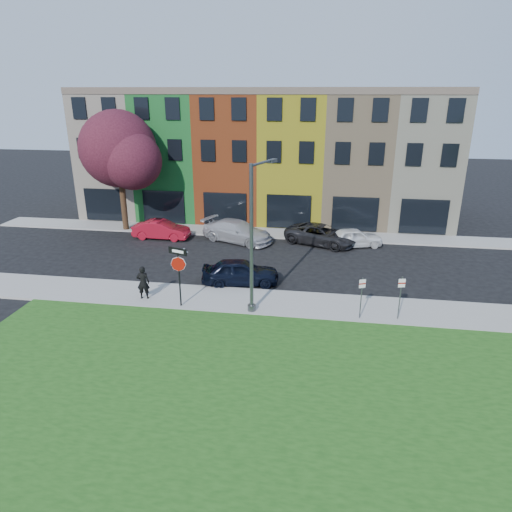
% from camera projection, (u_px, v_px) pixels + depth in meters
% --- Properties ---
extents(ground, '(120.00, 120.00, 0.00)m').
position_uv_depth(ground, '(258.00, 333.00, 20.57)').
color(ground, black).
rests_on(ground, ground).
extents(sidewalk_near, '(40.00, 3.00, 0.12)m').
position_uv_depth(sidewalk_near, '(305.00, 305.00, 23.06)').
color(sidewalk_near, gray).
rests_on(sidewalk_near, ground).
extents(sidewalk_far, '(40.00, 2.40, 0.12)m').
position_uv_depth(sidewalk_far, '(248.00, 232.00, 34.91)').
color(sidewalk_far, gray).
rests_on(sidewalk_far, ground).
extents(grass_park, '(40.00, 16.00, 0.10)m').
position_uv_depth(grass_park, '(489.00, 448.00, 13.85)').
color(grass_park, '#1D4614').
rests_on(grass_park, ground).
extents(rowhouse_block, '(30.00, 10.12, 10.00)m').
position_uv_depth(rowhouse_block, '(265.00, 156.00, 38.89)').
color(rowhouse_block, beige).
rests_on(rowhouse_block, ground).
extents(stop_sign, '(1.01, 0.38, 3.07)m').
position_uv_depth(stop_sign, '(178.00, 265.00, 22.12)').
color(stop_sign, black).
rests_on(stop_sign, sidewalk_near).
extents(man, '(0.79, 0.64, 1.77)m').
position_uv_depth(man, '(143.00, 282.00, 23.39)').
color(man, black).
rests_on(man, sidewalk_near).
extents(sedan_near, '(3.12, 4.85, 1.46)m').
position_uv_depth(sedan_near, '(240.00, 272.00, 25.49)').
color(sedan_near, black).
rests_on(sedan_near, ground).
extents(parked_car_red, '(1.62, 4.19, 1.36)m').
position_uv_depth(parked_car_red, '(161.00, 230.00, 33.37)').
color(parked_car_red, maroon).
rests_on(parked_car_red, ground).
extents(parked_car_silver, '(5.79, 6.75, 1.53)m').
position_uv_depth(parked_car_silver, '(237.00, 231.00, 32.68)').
color(parked_car_silver, '#9F9FA3').
rests_on(parked_car_silver, ground).
extents(parked_car_dark, '(5.77, 6.65, 1.41)m').
position_uv_depth(parked_car_dark, '(321.00, 235.00, 32.12)').
color(parked_car_dark, black).
rests_on(parked_car_dark, ground).
extents(parked_car_white, '(3.68, 4.72, 1.32)m').
position_uv_depth(parked_car_white, '(354.00, 237.00, 31.66)').
color(parked_car_white, white).
rests_on(parked_car_white, ground).
extents(street_lamp, '(1.13, 2.48, 7.16)m').
position_uv_depth(street_lamp, '(254.00, 239.00, 21.33)').
color(street_lamp, '#4B4E50').
rests_on(street_lamp, sidewalk_near).
extents(parking_sign_a, '(0.30, 0.16, 2.07)m').
position_uv_depth(parking_sign_a, '(362.00, 293.00, 21.19)').
color(parking_sign_a, '#4B4E50').
rests_on(parking_sign_a, sidewalk_near).
extents(parking_sign_b, '(0.32, 0.11, 2.14)m').
position_uv_depth(parking_sign_b, '(401.00, 293.00, 21.10)').
color(parking_sign_b, '#4B4E50').
rests_on(parking_sign_b, sidewalk_near).
extents(tree_purple, '(6.72, 5.88, 8.92)m').
position_uv_depth(tree_purple, '(120.00, 151.00, 33.47)').
color(tree_purple, black).
rests_on(tree_purple, sidewalk_far).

